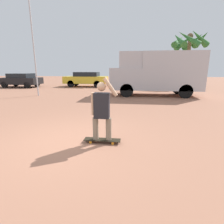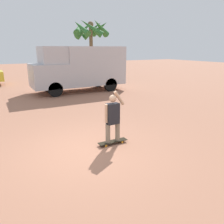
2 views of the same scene
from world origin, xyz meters
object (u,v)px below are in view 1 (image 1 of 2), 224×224
Objects in this scene: parked_car_yellow at (86,79)px; parked_car_black at (21,80)px; person_skateboarder at (102,109)px; flagpole at (33,26)px; skateboard at (102,140)px; camper_van at (157,72)px; palm_tree_near_van at (189,42)px.

parked_car_black is at bearing -167.35° from parked_car_yellow.
person_skateboarder is 0.35× the size of parked_car_yellow.
person_skateboarder is 0.20× the size of flagpole.
parked_car_yellow is 1.14× the size of parked_car_black.
flagpole is at bearing -102.24° from parked_car_yellow.
skateboard is 14.82m from parked_car_yellow.
flagpole is at bearing -171.66° from camper_van.
flagpole is at bearing -145.20° from palm_tree_near_van.
flagpole is (4.97, -5.37, 3.72)m from parked_car_black.
skateboard is at bearing -51.71° from flagpole.
flagpole reaches higher than camper_van.
flagpole reaches higher than person_skateboarder.
palm_tree_near_van is at bearing 7.93° from parked_car_yellow.
skateboard is 0.81m from person_skateboarder.
skateboard is 16.68m from parked_car_black.
skateboard is at bearing -49.73° from parked_car_black.
skateboard is 8.95m from camper_van.
palm_tree_near_van is at bearing 68.66° from person_skateboarder.
palm_tree_near_van is at bearing 9.75° from parked_car_black.
flagpole is (-11.90, -8.27, -0.02)m from palm_tree_near_van.
camper_van reaches higher than person_skateboarder.
person_skateboarder is 10.02m from flagpole.
person_skateboarder reaches higher than parked_car_yellow.
parked_car_black is 0.70× the size of palm_tree_near_van.
person_skateboarder is at bearing -111.34° from palm_tree_near_van.
person_skateboarder is (-0.00, -0.00, 0.81)m from skateboard.
skateboard is 0.24× the size of parked_car_black.
camper_van is at bearing -118.46° from palm_tree_near_van.
person_skateboarder is at bearing -73.04° from parked_car_yellow.
parked_car_yellow is 0.80× the size of palm_tree_near_van.
palm_tree_near_van reaches higher than skateboard.
parked_car_yellow is at bearing 139.40° from camper_van.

